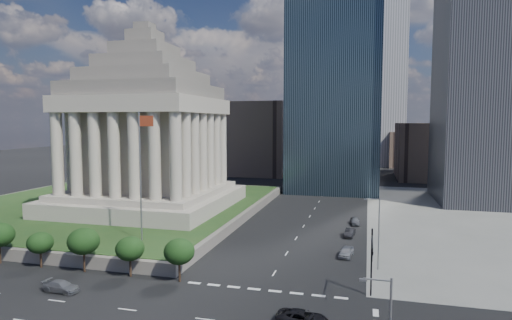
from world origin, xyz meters
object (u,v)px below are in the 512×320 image
(war_memorial, at_px, (147,117))
(parked_sedan_near, at_px, (346,252))
(suv_grey, at_px, (61,286))
(flagpole, at_px, (141,169))
(street_lamp_north, at_px, (378,229))
(parked_sedan_far, at_px, (355,221))
(traffic_signal_ne, at_px, (372,257))
(pickup_truck, at_px, (302,318))
(parked_sedan_mid, at_px, (350,233))

(war_memorial, height_order, parked_sedan_near, war_memorial)
(war_memorial, bearing_deg, suv_grey, -75.21)
(flagpole, distance_m, street_lamp_north, 35.95)
(war_memorial, bearing_deg, parked_sedan_far, 3.89)
(war_memorial, height_order, traffic_signal_ne, war_memorial)
(street_lamp_north, bearing_deg, traffic_signal_ne, -94.19)
(war_memorial, bearing_deg, pickup_truck, -46.30)
(flagpole, distance_m, pickup_truck, 35.12)
(parked_sedan_near, xyz_separation_m, parked_sedan_far, (0.64, 21.19, -0.03))
(war_memorial, relative_size, street_lamp_north, 3.90)
(traffic_signal_ne, relative_size, street_lamp_north, 0.80)
(street_lamp_north, bearing_deg, parked_sedan_near, 132.14)
(parked_sedan_far, bearing_deg, suv_grey, -134.37)
(suv_grey, height_order, parked_sedan_mid, parked_sedan_mid)
(pickup_truck, bearing_deg, parked_sedan_far, -1.68)
(flagpole, bearing_deg, traffic_signal_ne, -16.71)
(street_lamp_north, relative_size, parked_sedan_near, 2.26)
(war_memorial, relative_size, parked_sedan_mid, 9.18)
(war_memorial, xyz_separation_m, flagpole, (12.17, -24.00, -8.29))
(flagpole, distance_m, parked_sedan_near, 33.71)
(suv_grey, bearing_deg, street_lamp_north, -60.75)
(flagpole, distance_m, parked_sedan_mid, 37.56)
(traffic_signal_ne, xyz_separation_m, suv_grey, (-35.77, -6.34, -4.59))
(flagpole, relative_size, suv_grey, 4.37)
(suv_grey, bearing_deg, parked_sedan_near, -51.69)
(suv_grey, bearing_deg, flagpole, -1.44)
(parked_sedan_mid, bearing_deg, parked_sedan_near, -83.55)
(parked_sedan_near, distance_m, parked_sedan_mid, 11.71)
(flagpole, relative_size, parked_sedan_far, 4.71)
(war_memorial, relative_size, flagpole, 1.95)
(suv_grey, bearing_deg, parked_sedan_far, -33.52)
(traffic_signal_ne, distance_m, parked_sedan_mid, 28.38)
(traffic_signal_ne, distance_m, street_lamp_north, 11.34)
(parked_sedan_mid, bearing_deg, war_memorial, 177.84)
(war_memorial, relative_size, parked_sedan_near, 8.81)
(parked_sedan_mid, xyz_separation_m, parked_sedan_far, (0.64, 9.48, 0.02))
(traffic_signal_ne, distance_m, pickup_truck, 10.92)
(war_memorial, distance_m, pickup_truck, 61.28)
(traffic_signal_ne, height_order, parked_sedan_near, traffic_signal_ne)
(parked_sedan_far, bearing_deg, parked_sedan_near, -99.06)
(street_lamp_north, bearing_deg, parked_sedan_mid, 104.71)
(flagpole, xyz_separation_m, traffic_signal_ne, (34.33, -10.30, -7.86))
(traffic_signal_ne, xyz_separation_m, parked_sedan_mid, (-3.50, 27.80, -4.55))
(flagpole, height_order, parked_sedan_mid, flagpole)
(war_memorial, height_order, parked_sedan_far, war_memorial)
(street_lamp_north, bearing_deg, war_memorial, 154.08)
(street_lamp_north, distance_m, pickup_truck, 20.74)
(parked_sedan_near, relative_size, parked_sedan_mid, 1.04)
(parked_sedan_near, bearing_deg, street_lamp_north, -39.61)
(war_memorial, xyz_separation_m, parked_sedan_near, (43.00, -18.22, -20.65))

